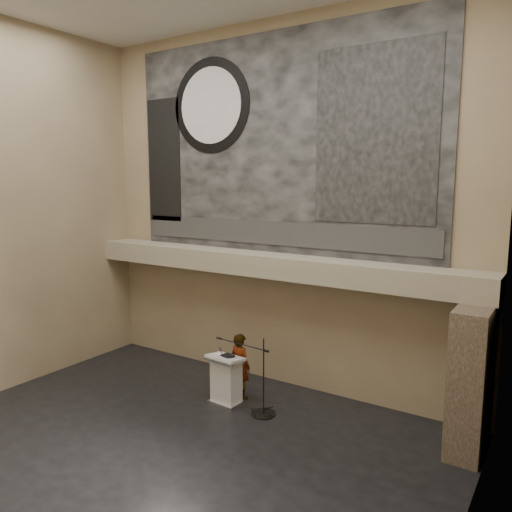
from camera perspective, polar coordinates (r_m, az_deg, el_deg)
The scene contains 18 objects.
floor at distance 9.89m, azimuth -10.88°, elevation -21.18°, with size 10.00×10.00×0.00m, color black.
wall_back at distance 11.79m, azimuth 2.13°, elevation 5.55°, with size 10.00×0.02×8.50m, color #806951.
wall_right at distance 6.23m, azimuth 23.24°, elevation 1.98°, with size 0.02×8.00×8.50m, color #806951.
soffit at distance 11.59m, azimuth 1.08°, elevation -0.97°, with size 10.00×0.80×0.50m, color gray.
sprinkler_left at distance 12.51m, azimuth -5.29°, elevation -1.59°, with size 0.04×0.04×0.06m, color #B2893D.
sprinkler_right at distance 10.74m, azimuth 9.59°, elevation -3.40°, with size 0.04×0.04×0.06m, color #B2893D.
banner at distance 11.77m, azimuth 2.09°, elevation 12.61°, with size 8.00×0.05×5.00m, color black.
banner_text_strip at distance 11.77m, azimuth 1.93°, elevation 2.62°, with size 7.76×0.02×0.55m, color #2A2A2A.
banner_clock_rim at distance 12.85m, azimuth -5.19°, elevation 16.74°, with size 2.30×2.30×0.02m, color black.
banner_clock_face at distance 12.84m, azimuth -5.25°, elevation 16.75°, with size 1.84×1.84×0.02m, color silver.
banner_building_print at distance 10.71m, azimuth 13.38°, elevation 13.30°, with size 2.60×0.02×3.60m, color black.
banner_brick_print at distance 13.78m, azimuth -10.45°, elevation 10.66°, with size 1.10×0.02×3.20m, color black.
stone_pier at distance 10.01m, azimuth 23.39°, elevation -12.81°, with size 0.60×1.40×2.70m, color #433529.
lectern at distance 11.29m, azimuth -3.42°, elevation -13.95°, with size 0.79×0.59×1.14m.
binder at distance 11.04m, azimuth -3.27°, elevation -11.33°, with size 0.27×0.21×0.04m, color black.
papers at distance 11.15m, azimuth -4.28°, elevation -11.22°, with size 0.22×0.31×0.01m, color white.
speaker_person at distance 11.49m, azimuth -1.82°, elevation -12.45°, with size 0.55×0.36×1.50m, color beige.
mic_stand at distance 10.96m, azimuth 0.65°, elevation -16.40°, with size 1.57×0.52×1.66m.
Camera 1 is at (6.03, -6.10, 4.91)m, focal length 35.00 mm.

